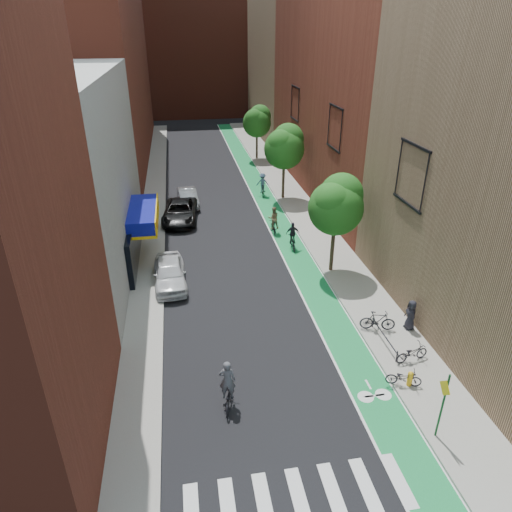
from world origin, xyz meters
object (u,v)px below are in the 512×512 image
parked_car_white (170,273)px  pedestrian (411,315)px  cyclist_lane_mid (293,239)px  fire_hydrant (410,378)px  cyclist_lane_near (274,222)px  parked_car_silver (188,197)px  cyclist_lane_far (263,186)px  parked_car_black (180,212)px  cyclist_lead (228,391)px

parked_car_white → pedestrian: (12.20, -6.90, 0.17)m
cyclist_lane_mid → fire_hydrant: 14.62m
fire_hydrant → cyclist_lane_near: bearing=98.1°
parked_car_silver → cyclist_lane_mid: 12.29m
cyclist_lane_near → cyclist_lane_far: (0.76, 8.64, 0.04)m
parked_car_silver → parked_car_white: bearing=-102.1°
parked_car_black → cyclist_lead: bearing=-80.0°
cyclist_lane_near → cyclist_lane_far: bearing=-95.4°
parked_car_white → parked_car_silver: parked_car_white is taller
cyclist_lane_mid → cyclist_lane_far: (-0.04, 11.53, 0.20)m
parked_car_silver → fire_hydrant: 26.10m
parked_car_silver → cyclist_lane_mid: size_ratio=2.24×
parked_car_black → cyclist_lane_far: cyclist_lane_far is taller
cyclist_lead → parked_car_silver: bearing=-77.3°
parked_car_black → parked_car_silver: (0.75, 3.53, -0.06)m
cyclist_lead → pedestrian: size_ratio=1.35×
parked_car_white → cyclist_lane_far: 17.47m
parked_car_black → pedestrian: pedestrian is taller
cyclist_lead → cyclist_lane_far: bearing=-92.6°
parked_car_white → cyclist_lane_near: size_ratio=2.28×
parked_car_black → cyclist_lane_near: 7.86m
cyclist_lane_mid → cyclist_lane_far: cyclist_lane_far is taller
parked_car_black → cyclist_lead: 20.82m
parked_car_black → fire_hydrant: bearing=-60.1°
parked_car_silver → parked_car_black: bearing=-107.5°
parked_car_silver → pedestrian: 23.25m
cyclist_lead → pedestrian: cyclist_lead is taller
parked_car_white → parked_car_black: 10.30m
parked_car_black → cyclist_lead: size_ratio=2.54×
cyclist_lane_near → pedestrian: cyclist_lane_near is taller
cyclist_lane_far → fire_hydrant: cyclist_lane_far is taller
parked_car_white → cyclist_lane_near: (7.80, 6.58, 0.08)m
cyclist_lane_far → cyclist_lane_mid: bearing=99.8°
pedestrian → fire_hydrant: (-1.93, -3.93, -0.44)m
cyclist_lead → parked_car_white: bearing=-66.4°
parked_car_white → cyclist_lane_near: 10.21m
cyclist_lead → cyclist_lane_far: cyclist_lead is taller
cyclist_lane_near → parked_car_silver: bearing=-49.7°
parked_car_black → pedestrian: 20.57m
parked_car_silver → cyclist_lane_far: size_ratio=2.07×
parked_car_silver → cyclist_lane_mid: cyclist_lane_mid is taller
parked_car_silver → fire_hydrant: size_ratio=6.05×
cyclist_lane_far → pedestrian: (3.64, -22.12, 0.05)m
parked_car_silver → fire_hydrant: parked_car_silver is taller
cyclist_lane_near → parked_car_black: bearing=-28.2°
parked_car_black → pedestrian: size_ratio=3.43×
cyclist_lane_mid → cyclist_lane_far: size_ratio=0.93×
parked_car_white → parked_car_black: bearing=83.0°
cyclist_lane_near → cyclist_lane_mid: 3.00m
parked_car_silver → cyclist_lane_near: size_ratio=2.10×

